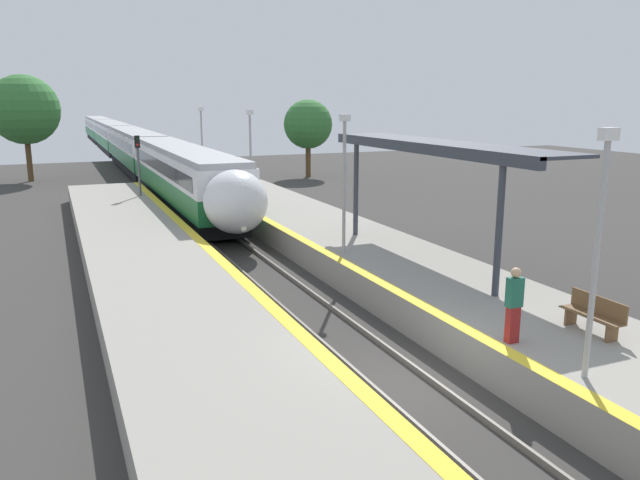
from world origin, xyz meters
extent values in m
plane|color=#383533|center=(0.00, 0.00, 0.00)|extent=(120.00, 120.00, 0.00)
cube|color=slate|center=(-0.72, 0.00, 0.07)|extent=(0.08, 90.00, 0.15)
cube|color=slate|center=(0.72, 0.00, 0.07)|extent=(0.08, 90.00, 0.15)
cube|color=black|center=(0.00, 25.81, 0.62)|extent=(2.50, 19.83, 0.81)
cube|color=#196633|center=(0.00, 25.81, 1.46)|extent=(2.84, 21.55, 0.87)
cube|color=#196633|center=(0.00, 25.81, 2.05)|extent=(2.86, 21.55, 0.30)
cube|color=silver|center=(0.00, 25.81, 2.86)|extent=(2.84, 21.55, 1.32)
cube|color=black|center=(0.00, 25.81, 2.79)|extent=(2.87, 19.83, 0.72)
cube|color=#9E9EA3|center=(0.00, 25.81, 3.67)|extent=(2.56, 21.55, 0.30)
cylinder|color=black|center=(-0.72, 18.03, 0.46)|extent=(0.12, 0.92, 0.92)
cylinder|color=black|center=(0.72, 18.03, 0.46)|extent=(0.12, 0.92, 0.92)
cylinder|color=black|center=(-0.72, 20.23, 0.46)|extent=(0.12, 0.92, 0.92)
cylinder|color=black|center=(0.72, 20.23, 0.46)|extent=(0.12, 0.92, 0.92)
cylinder|color=black|center=(-0.72, 31.39, 0.46)|extent=(0.12, 0.92, 0.92)
cylinder|color=black|center=(0.72, 31.39, 0.46)|extent=(0.12, 0.92, 0.92)
cylinder|color=black|center=(-0.72, 33.59, 0.46)|extent=(0.12, 0.92, 0.92)
cylinder|color=black|center=(0.72, 33.59, 0.46)|extent=(0.12, 0.92, 0.92)
ellipsoid|color=silver|center=(0.00, 14.03, 2.27)|extent=(2.73, 3.02, 2.73)
ellipsoid|color=black|center=(0.00, 13.65, 2.72)|extent=(1.99, 1.76, 1.39)
sphere|color=#F9F4CC|center=(0.00, 12.90, 1.28)|extent=(0.24, 0.24, 0.24)
cube|color=black|center=(0.00, 48.17, 0.62)|extent=(2.50, 19.83, 0.81)
cube|color=#196633|center=(0.00, 48.17, 1.46)|extent=(2.84, 21.55, 0.87)
cube|color=#196633|center=(0.00, 48.17, 2.05)|extent=(2.86, 21.55, 0.30)
cube|color=silver|center=(0.00, 48.17, 2.86)|extent=(2.84, 21.55, 1.32)
cube|color=black|center=(0.00, 48.17, 2.79)|extent=(2.87, 19.83, 0.72)
cube|color=#9E9EA3|center=(0.00, 48.17, 3.67)|extent=(2.56, 21.55, 0.30)
cylinder|color=black|center=(-0.72, 40.38, 0.46)|extent=(0.12, 0.92, 0.92)
cylinder|color=black|center=(0.72, 40.38, 0.46)|extent=(0.12, 0.92, 0.92)
cylinder|color=black|center=(-0.72, 42.58, 0.46)|extent=(0.12, 0.92, 0.92)
cylinder|color=black|center=(0.72, 42.58, 0.46)|extent=(0.12, 0.92, 0.92)
cylinder|color=black|center=(-0.72, 53.75, 0.46)|extent=(0.12, 0.92, 0.92)
cylinder|color=black|center=(0.72, 53.75, 0.46)|extent=(0.12, 0.92, 0.92)
cylinder|color=black|center=(-0.72, 55.95, 0.46)|extent=(0.12, 0.92, 0.92)
cylinder|color=black|center=(0.72, 55.95, 0.46)|extent=(0.12, 0.92, 0.92)
cube|color=black|center=(0.00, 70.52, 0.62)|extent=(2.50, 19.83, 0.81)
cube|color=#196633|center=(0.00, 70.52, 1.46)|extent=(2.84, 21.55, 0.87)
cube|color=#196633|center=(0.00, 70.52, 2.05)|extent=(2.86, 21.55, 0.30)
cube|color=silver|center=(0.00, 70.52, 2.86)|extent=(2.84, 21.55, 1.32)
cube|color=black|center=(0.00, 70.52, 2.79)|extent=(2.87, 19.83, 0.72)
cube|color=#9E9EA3|center=(0.00, 70.52, 3.67)|extent=(2.56, 21.55, 0.30)
cylinder|color=black|center=(-0.72, 62.74, 0.46)|extent=(0.12, 0.92, 0.92)
cylinder|color=black|center=(0.72, 62.74, 0.46)|extent=(0.12, 0.92, 0.92)
cylinder|color=black|center=(-0.72, 64.94, 0.46)|extent=(0.12, 0.92, 0.92)
cylinder|color=black|center=(0.72, 64.94, 0.46)|extent=(0.12, 0.92, 0.92)
cylinder|color=black|center=(-0.72, 76.10, 0.46)|extent=(0.12, 0.92, 0.92)
cylinder|color=black|center=(0.72, 76.10, 0.46)|extent=(0.12, 0.92, 0.92)
cylinder|color=black|center=(-0.72, 78.30, 0.46)|extent=(0.12, 0.92, 0.92)
cylinder|color=black|center=(0.72, 78.30, 0.46)|extent=(0.12, 0.92, 0.92)
cube|color=black|center=(0.00, 92.87, 0.62)|extent=(2.50, 19.83, 0.81)
cube|color=#196633|center=(0.00, 92.87, 1.46)|extent=(2.84, 21.55, 0.87)
cube|color=#196633|center=(0.00, 92.87, 2.05)|extent=(2.86, 21.55, 0.30)
cube|color=silver|center=(0.00, 92.87, 2.86)|extent=(2.84, 21.55, 1.32)
cube|color=black|center=(0.00, 92.87, 2.79)|extent=(2.87, 19.83, 0.72)
cube|color=#9E9EA3|center=(0.00, 92.87, 3.67)|extent=(2.56, 21.55, 0.30)
cylinder|color=black|center=(-0.72, 85.09, 0.46)|extent=(0.12, 0.92, 0.92)
cylinder|color=black|center=(0.72, 85.09, 0.46)|extent=(0.12, 0.92, 0.92)
cylinder|color=black|center=(-0.72, 87.29, 0.46)|extent=(0.12, 0.92, 0.92)
cylinder|color=black|center=(0.72, 87.29, 0.46)|extent=(0.12, 0.92, 0.92)
cylinder|color=black|center=(-0.72, 98.45, 0.46)|extent=(0.12, 0.92, 0.92)
cylinder|color=black|center=(0.72, 98.45, 0.46)|extent=(0.12, 0.92, 0.92)
cylinder|color=black|center=(-0.72, 100.65, 0.46)|extent=(0.12, 0.92, 0.92)
cylinder|color=black|center=(0.72, 100.65, 0.46)|extent=(0.12, 0.92, 0.92)
cube|color=gray|center=(4.03, 0.00, 0.52)|extent=(4.61, 64.00, 1.05)
cube|color=yellow|center=(1.92, 0.00, 1.05)|extent=(0.40, 64.00, 0.01)
cube|color=gray|center=(-4.00, 0.00, 0.52)|extent=(4.55, 64.00, 1.05)
cube|color=yellow|center=(-1.92, 0.00, 1.05)|extent=(0.40, 64.00, 0.01)
cube|color=brown|center=(4.51, -1.75, 1.26)|extent=(0.36, 0.06, 0.42)
cube|color=brown|center=(4.51, -0.49, 1.26)|extent=(0.36, 0.06, 0.42)
cube|color=brown|center=(4.51, -1.12, 1.48)|extent=(0.44, 1.68, 0.03)
cube|color=brown|center=(4.71, -1.12, 1.72)|extent=(0.04, 1.68, 0.44)
cube|color=maroon|center=(2.36, -0.87, 1.48)|extent=(0.28, 0.20, 0.87)
cube|color=#1E604C|center=(2.36, -0.87, 2.26)|extent=(0.36, 0.22, 0.69)
sphere|color=tan|center=(2.36, -0.87, 2.72)|extent=(0.23, 0.23, 0.23)
cylinder|color=#59595E|center=(-2.50, 25.67, 1.91)|extent=(0.14, 0.14, 3.82)
cube|color=black|center=(-2.50, 25.67, 4.17)|extent=(0.28, 0.20, 0.70)
sphere|color=black|center=(-2.50, 25.56, 4.34)|extent=(0.14, 0.14, 0.14)
sphere|color=red|center=(-2.50, 25.56, 4.00)|extent=(0.14, 0.14, 0.14)
cylinder|color=#9E9EA3|center=(2.48, -2.94, 3.41)|extent=(0.12, 0.12, 4.73)
cube|color=silver|center=(2.48, -2.94, 5.90)|extent=(0.36, 0.20, 0.24)
cylinder|color=#9E9EA3|center=(2.48, 8.45, 3.41)|extent=(0.12, 0.12, 4.73)
cube|color=silver|center=(2.48, 8.45, 5.90)|extent=(0.36, 0.20, 0.24)
cylinder|color=#9E9EA3|center=(2.48, 19.85, 3.41)|extent=(0.12, 0.12, 4.73)
cube|color=silver|center=(2.48, 19.85, 5.90)|extent=(0.36, 0.20, 0.24)
cylinder|color=#9E9EA3|center=(2.48, 31.24, 3.41)|extent=(0.12, 0.12, 4.73)
cube|color=silver|center=(2.48, 31.24, 5.90)|extent=(0.36, 0.20, 0.24)
cylinder|color=#333842|center=(4.28, 2.13, 2.95)|extent=(0.20, 0.20, 3.80)
cylinder|color=#333842|center=(4.28, 11.12, 2.95)|extent=(0.20, 0.20, 3.80)
cube|color=#333842|center=(4.28, 6.63, 4.95)|extent=(0.24, 11.99, 0.36)
cube|color=#333842|center=(5.18, 6.63, 5.07)|extent=(2.00, 11.99, 0.10)
cylinder|color=brown|center=(-8.79, 44.45, 1.77)|extent=(0.44, 0.44, 3.55)
sphere|color=#337033|center=(-8.79, 44.45, 5.75)|extent=(5.52, 5.52, 5.52)
cylinder|color=brown|center=(13.21, 38.33, 1.42)|extent=(0.44, 0.44, 2.83)
sphere|color=#337033|center=(13.21, 38.33, 4.49)|extent=(4.14, 4.14, 4.14)
camera|label=1|loc=(-7.02, -11.56, 6.52)|focal=35.00mm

